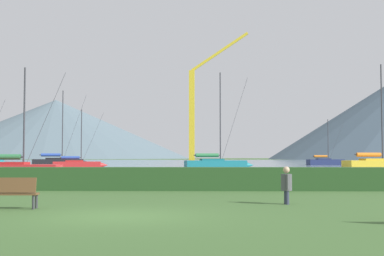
{
  "coord_description": "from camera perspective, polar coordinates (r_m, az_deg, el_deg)",
  "views": [
    {
      "loc": [
        2.26,
        -14.19,
        1.58
      ],
      "look_at": [
        0.63,
        58.4,
        5.47
      ],
      "focal_mm": 50.08,
      "sensor_mm": 36.0,
      "label": 1
    }
  ],
  "objects": [
    {
      "name": "sailboat_slip_0",
      "position": [
        70.44,
        -12.07,
        -3.82
      ],
      "size": [
        7.04,
        3.22,
        7.67
      ],
      "rotation": [
        0.0,
        0.0,
        0.21
      ],
      "color": "red",
      "rests_on": "harbor_water"
    },
    {
      "name": "distant_hill_central_peak",
      "position": [
        439.23,
        -14.33,
        -0.12
      ],
      "size": [
        212.62,
        212.62,
        46.79
      ],
      "primitive_type": "cone",
      "color": "slate",
      "rests_on": "ground_plane"
    },
    {
      "name": "park_bench_under_tree",
      "position": [
        17.15,
        -19.06,
        -6.39
      ],
      "size": [
        1.79,
        0.53,
        0.95
      ],
      "rotation": [
        0.0,
        0.0,
        0.03
      ],
      "color": "brown",
      "rests_on": "ground_plane"
    },
    {
      "name": "sailboat_slip_2",
      "position": [
        63.38,
        2.61,
        -3.86
      ],
      "size": [
        8.43,
        3.72,
        11.62
      ],
      "rotation": [
        0.0,
        0.0,
        0.19
      ],
      "color": "#19707A",
      "rests_on": "harbor_water"
    },
    {
      "name": "sailboat_slip_8",
      "position": [
        41.28,
        -18.11,
        -4.26
      ],
      "size": [
        7.41,
        2.31,
        8.16
      ],
      "rotation": [
        0.0,
        0.0,
        0.02
      ],
      "color": "red",
      "rests_on": "harbor_water"
    },
    {
      "name": "harbor_water",
      "position": [
        151.22,
        0.43,
        -3.66
      ],
      "size": [
        320.0,
        246.0,
        0.0
      ],
      "primitive_type": "cube",
      "color": "gray",
      "rests_on": "ground_plane"
    },
    {
      "name": "sailboat_slip_6",
      "position": [
        84.5,
        -14.02,
        -3.55
      ],
      "size": [
        8.88,
        4.52,
        11.76
      ],
      "rotation": [
        0.0,
        0.0,
        0.27
      ],
      "color": "black",
      "rests_on": "harbor_water"
    },
    {
      "name": "sailboat_slip_3",
      "position": [
        63.03,
        19.24,
        -3.67
      ],
      "size": [
        8.7,
        3.83,
        11.94
      ],
      "rotation": [
        0.0,
        0.0,
        0.18
      ],
      "color": "gold",
      "rests_on": "harbor_water"
    },
    {
      "name": "person_seated_viewer",
      "position": [
        18.13,
        10.03,
        -5.84
      ],
      "size": [
        0.36,
        0.57,
        1.25
      ],
      "rotation": [
        0.0,
        0.0,
        0.01
      ],
      "color": "#2D3347",
      "rests_on": "ground_plane"
    },
    {
      "name": "sailboat_slip_9",
      "position": [
        103.57,
        14.08,
        -3.49
      ],
      "size": [
        7.91,
        3.27,
        8.61
      ],
      "rotation": [
        0.0,
        0.0,
        0.15
      ],
      "color": "navy",
      "rests_on": "harbor_water"
    },
    {
      "name": "dock_crane",
      "position": [
        76.03,
        0.27,
        0.64
      ],
      "size": [
        9.08,
        2.0,
        19.39
      ],
      "color": "#333338",
      "rests_on": "ground_plane"
    },
    {
      "name": "ground_plane",
      "position": [
        14.46,
        -7.84,
        -9.31
      ],
      "size": [
        1000.0,
        1000.0,
        0.0
      ],
      "primitive_type": "plane",
      "color": "#3D602D"
    },
    {
      "name": "hedge_line",
      "position": [
        25.31,
        -3.86,
        -5.41
      ],
      "size": [
        80.0,
        1.2,
        1.08
      ],
      "primitive_type": "cube",
      "color": "#284C23",
      "rests_on": "ground_plane"
    }
  ]
}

